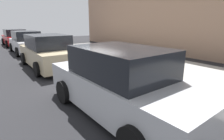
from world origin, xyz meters
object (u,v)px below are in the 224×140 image
at_px(fire_hydrant, 98,56).
at_px(parked_car_beige_1, 49,52).
at_px(suitcase_navy_7, 109,61).
at_px(parked_car_red_3, 15,38).
at_px(suitcase_black_3, 136,66).
at_px(suitcase_teal_5, 121,63).
at_px(parked_car_white_2, 26,43).
at_px(suitcase_silver_2, 145,72).
at_px(bollard_post, 91,56).
at_px(parked_car_silver_0, 120,84).
at_px(suitcase_navy_0, 169,78).
at_px(suitcase_red_1, 158,73).
at_px(suitcase_olive_4, 128,65).
at_px(suitcase_maroon_6, 115,63).

xyz_separation_m(fire_hydrant, parked_car_beige_1, (1.17, 2.18, 0.25)).
height_order(suitcase_navy_7, parked_car_red_3, parked_car_red_3).
bearing_deg(suitcase_black_3, suitcase_teal_5, -0.11).
bearing_deg(parked_car_white_2, suitcase_navy_7, -163.33).
height_order(suitcase_black_3, fire_hydrant, suitcase_black_3).
relative_size(suitcase_silver_2, parked_car_beige_1, 0.13).
relative_size(bollard_post, parked_car_silver_0, 0.15).
distance_m(suitcase_teal_5, parked_car_red_3, 13.93).
bearing_deg(suitcase_navy_0, suitcase_silver_2, -0.33).
relative_size(suitcase_red_1, suitcase_black_3, 0.71).
distance_m(suitcase_red_1, parked_car_white_2, 10.67).
distance_m(suitcase_navy_0, fire_hydrant, 4.43).
height_order(suitcase_red_1, parked_car_white_2, parked_car_white_2).
xyz_separation_m(suitcase_black_3, parked_car_silver_0, (-1.75, 2.20, 0.25)).
height_order(suitcase_olive_4, parked_car_white_2, parked_car_white_2).
bearing_deg(bollard_post, suitcase_silver_2, -178.01).
bearing_deg(parked_car_white_2, fire_hydrant, -161.61).
distance_m(suitcase_teal_5, parked_car_beige_1, 3.75).
relative_size(suitcase_olive_4, bollard_post, 1.12).
bearing_deg(suitcase_teal_5, suitcase_olive_4, -179.82).
bearing_deg(fire_hydrant, suitcase_maroon_6, -177.60).
distance_m(parked_car_silver_0, parked_car_red_3, 16.48).
distance_m(suitcase_navy_0, suitcase_red_1, 0.56).
relative_size(suitcase_maroon_6, parked_car_white_2, 0.16).
relative_size(suitcase_maroon_6, suitcase_navy_7, 0.90).
distance_m(suitcase_maroon_6, suitcase_navy_7, 0.49).
bearing_deg(suitcase_navy_7, suitcase_silver_2, 178.35).
bearing_deg(suitcase_red_1, suitcase_olive_4, 1.10).
bearing_deg(bollard_post, parked_car_red_3, 10.06).
height_order(suitcase_navy_7, parked_car_silver_0, parked_car_silver_0).
xyz_separation_m(suitcase_teal_5, suitcase_navy_7, (0.95, -0.03, -0.07)).
height_order(suitcase_silver_2, parked_car_white_2, parked_car_white_2).
relative_size(suitcase_silver_2, suitcase_black_3, 0.57).
height_order(suitcase_silver_2, fire_hydrant, fire_hydrant).
relative_size(suitcase_red_1, fire_hydrant, 1.04).
xyz_separation_m(suitcase_navy_0, suitcase_silver_2, (1.10, -0.01, -0.07)).
bearing_deg(suitcase_maroon_6, suitcase_black_3, 178.67).
xyz_separation_m(suitcase_navy_0, parked_car_white_2, (10.98, 2.15, 0.27)).
height_order(bollard_post, parked_car_red_3, parked_car_red_3).
bearing_deg(bollard_post, suitcase_black_3, -176.99).
distance_m(fire_hydrant, parked_car_silver_0, 5.07).
bearing_deg(suitcase_olive_4, parked_car_white_2, 13.93).
height_order(suitcase_silver_2, suitcase_navy_7, suitcase_navy_7).
bearing_deg(suitcase_navy_0, suitcase_teal_5, -1.11).
xyz_separation_m(suitcase_black_3, bollard_post, (3.32, 0.17, -0.04)).
height_order(suitcase_maroon_6, fire_hydrant, fire_hydrant).
height_order(suitcase_red_1, suitcase_teal_5, suitcase_red_1).
height_order(suitcase_navy_0, bollard_post, suitcase_navy_0).
bearing_deg(parked_car_red_3, parked_car_silver_0, 180.00).
distance_m(fire_hydrant, parked_car_beige_1, 2.48).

